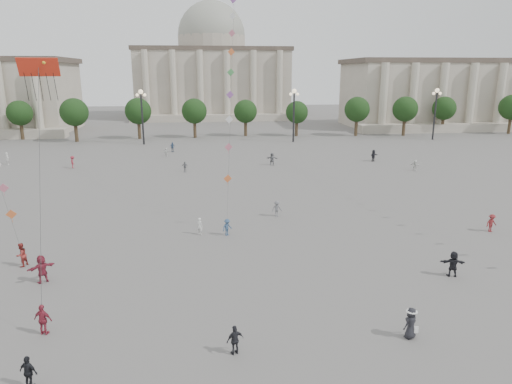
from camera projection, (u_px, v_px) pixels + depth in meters
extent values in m
plane|color=#5C5957|center=(266.00, 337.00, 24.48)|extent=(360.00, 360.00, 0.00)
cube|color=#A49B8A|center=(497.00, 95.00, 121.85)|extent=(80.00, 22.00, 16.00)
cube|color=#4F433A|center=(501.00, 61.00, 119.67)|extent=(81.60, 22.44, 1.20)
cube|color=#A49B8A|center=(213.00, 85.00, 146.91)|extent=(46.00, 30.00, 20.00)
cube|color=#4F433A|center=(212.00, 50.00, 144.22)|extent=(46.92, 30.60, 1.20)
cube|color=#A49B8A|center=(215.00, 118.00, 132.85)|extent=(48.30, 4.00, 2.00)
cylinder|color=#A49B8A|center=(212.00, 44.00, 143.74)|extent=(21.00, 21.00, 5.00)
sphere|color=gray|center=(212.00, 36.00, 143.11)|extent=(21.00, 21.00, 21.00)
cylinder|color=#37291B|center=(16.00, 132.00, 94.49)|extent=(0.70, 0.70, 3.52)
sphere|color=black|center=(13.00, 114.00, 93.55)|extent=(5.12, 5.12, 5.12)
cylinder|color=#37291B|center=(76.00, 132.00, 95.78)|extent=(0.70, 0.70, 3.52)
sphere|color=black|center=(74.00, 114.00, 94.85)|extent=(5.12, 5.12, 5.12)
cylinder|color=#37291B|center=(134.00, 131.00, 97.07)|extent=(0.70, 0.70, 3.52)
sphere|color=black|center=(133.00, 113.00, 96.14)|extent=(5.12, 5.12, 5.12)
cylinder|color=#37291B|center=(191.00, 130.00, 98.36)|extent=(0.70, 0.70, 3.52)
sphere|color=black|center=(190.00, 113.00, 97.43)|extent=(5.12, 5.12, 5.12)
cylinder|color=#37291B|center=(246.00, 129.00, 99.66)|extent=(0.70, 0.70, 3.52)
sphere|color=black|center=(246.00, 112.00, 98.72)|extent=(5.12, 5.12, 5.12)
cylinder|color=#37291B|center=(300.00, 129.00, 100.95)|extent=(0.70, 0.70, 3.52)
sphere|color=black|center=(300.00, 112.00, 100.02)|extent=(5.12, 5.12, 5.12)
cylinder|color=#37291B|center=(352.00, 128.00, 102.24)|extent=(0.70, 0.70, 3.52)
sphere|color=black|center=(353.00, 111.00, 101.31)|extent=(5.12, 5.12, 5.12)
cylinder|color=#37291B|center=(404.00, 127.00, 103.54)|extent=(0.70, 0.70, 3.52)
sphere|color=black|center=(405.00, 111.00, 102.60)|extent=(5.12, 5.12, 5.12)
cylinder|color=#37291B|center=(454.00, 126.00, 104.83)|extent=(0.70, 0.70, 3.52)
sphere|color=black|center=(455.00, 110.00, 103.89)|extent=(5.12, 5.12, 5.12)
cylinder|color=#37291B|center=(502.00, 126.00, 106.12)|extent=(0.70, 0.70, 3.52)
sphere|color=black|center=(504.00, 110.00, 105.19)|extent=(5.12, 5.12, 5.12)
cylinder|color=#262628|center=(142.00, 119.00, 88.88)|extent=(0.36, 0.36, 10.00)
sphere|color=#FFE5B2|center=(141.00, 92.00, 87.56)|extent=(0.90, 0.90, 0.90)
sphere|color=#FFE5B2|center=(137.00, 95.00, 87.64)|extent=(0.60, 0.60, 0.60)
sphere|color=#FFE5B2|center=(145.00, 95.00, 87.79)|extent=(0.60, 0.60, 0.60)
cylinder|color=#262628|center=(294.00, 117.00, 92.11)|extent=(0.36, 0.36, 10.00)
sphere|color=#FFE5B2|center=(294.00, 91.00, 90.80)|extent=(0.90, 0.90, 0.90)
sphere|color=#FFE5B2|center=(291.00, 94.00, 90.87)|extent=(0.60, 0.60, 0.60)
sphere|color=#FFE5B2|center=(298.00, 94.00, 91.02)|extent=(0.60, 0.60, 0.60)
cylinder|color=#262628|center=(435.00, 116.00, 95.35)|extent=(0.36, 0.36, 10.00)
sphere|color=#FFE5B2|center=(437.00, 90.00, 94.03)|extent=(0.90, 0.90, 0.90)
sphere|color=#FFE5B2|center=(434.00, 93.00, 94.10)|extent=(0.60, 0.60, 0.60)
sphere|color=#FFE5B2|center=(440.00, 93.00, 94.26)|extent=(0.60, 0.60, 0.60)
imported|color=#324B71|center=(172.00, 147.00, 81.58)|extent=(1.09, 0.88, 1.74)
imported|color=black|center=(453.00, 264.00, 31.57)|extent=(1.77, 0.90, 1.83)
imported|color=silver|center=(166.00, 152.00, 76.78)|extent=(1.39, 1.17, 1.50)
imported|color=slate|center=(277.00, 209.00, 44.82)|extent=(1.13, 0.80, 1.59)
imported|color=silver|center=(415.00, 165.00, 65.87)|extent=(1.41, 1.26, 1.55)
imported|color=maroon|center=(491.00, 223.00, 40.48)|extent=(1.15, 0.80, 1.63)
imported|color=black|center=(374.00, 156.00, 72.79)|extent=(1.72, 1.41, 1.84)
imported|color=silver|center=(8.00, 158.00, 70.23)|extent=(0.70, 0.82, 1.89)
imported|color=slate|center=(272.00, 159.00, 69.75)|extent=(1.87, 0.96, 1.93)
imported|color=silver|center=(200.00, 226.00, 39.83)|extent=(0.66, 0.63, 1.53)
imported|color=slate|center=(185.00, 167.00, 64.97)|extent=(0.93, 0.45, 1.53)
imported|color=maroon|center=(73.00, 162.00, 67.67)|extent=(1.10, 1.34, 1.80)
imported|color=maroon|center=(43.00, 320.00, 24.52)|extent=(1.11, 0.71, 1.75)
imported|color=black|center=(29.00, 372.00, 20.37)|extent=(1.00, 0.71, 1.57)
imported|color=maroon|center=(42.00, 269.00, 30.63)|extent=(1.80, 1.52, 1.95)
imported|color=#222227|center=(235.00, 340.00, 22.82)|extent=(0.99, 0.70, 1.57)
imported|color=maroon|center=(21.00, 255.00, 33.18)|extent=(0.98, 1.08, 1.79)
imported|color=#324D70|center=(227.00, 227.00, 39.58)|extent=(1.10, 1.04, 1.50)
imported|color=black|center=(411.00, 323.00, 24.19)|extent=(1.00, 0.88, 1.73)
cone|color=white|center=(412.00, 310.00, 24.00)|extent=(0.52, 0.52, 0.14)
cylinder|color=white|center=(412.00, 311.00, 24.02)|extent=(0.60, 0.60, 0.02)
cube|color=white|center=(416.00, 330.00, 24.16)|extent=(0.22, 0.10, 0.35)
cube|color=red|center=(38.00, 67.00, 25.73)|extent=(2.25, 0.77, 1.02)
cube|color=green|center=(31.00, 62.00, 25.59)|extent=(0.37, 0.23, 0.34)
cube|color=#1F43AD|center=(44.00, 62.00, 25.67)|extent=(0.37, 0.23, 0.34)
sphere|color=yellow|center=(31.00, 62.00, 25.55)|extent=(0.20, 0.20, 0.20)
sphere|color=yellow|center=(44.00, 62.00, 25.63)|extent=(0.20, 0.20, 0.20)
cylinder|color=#3F3F3F|center=(40.00, 184.00, 25.03)|extent=(0.02, 0.02, 13.34)
cube|color=orange|center=(11.00, 214.00, 33.80)|extent=(0.76, 0.25, 0.76)
cube|color=#C1667B|center=(3.00, 188.00, 34.69)|extent=(0.76, 0.25, 0.76)
cube|color=orange|center=(228.00, 179.00, 40.53)|extent=(0.76, 0.25, 0.76)
cube|color=#C1667B|center=(228.00, 147.00, 41.83)|extent=(0.76, 0.25, 0.76)
cube|color=silver|center=(229.00, 119.00, 43.18)|extent=(0.76, 0.25, 0.76)
cube|color=#8F50A0|center=(230.00, 95.00, 44.56)|extent=(0.76, 0.25, 0.76)
cube|color=#43934D|center=(231.00, 72.00, 45.95)|extent=(0.76, 0.25, 0.76)
cube|color=orange|center=(231.00, 52.00, 47.37)|extent=(0.76, 0.25, 0.76)
cube|color=#C1667B|center=(232.00, 33.00, 48.79)|extent=(0.76, 0.25, 0.76)
cube|color=silver|center=(233.00, 16.00, 50.23)|extent=(0.76, 0.25, 0.76)
cube|color=#8F50A0|center=(233.00, 0.00, 51.68)|extent=(0.76, 0.25, 0.76)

